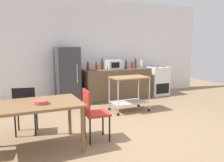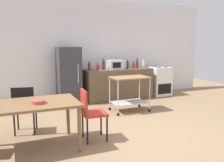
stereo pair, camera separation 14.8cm
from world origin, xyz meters
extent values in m
plane|color=#8C7051|center=(0.00, 0.00, 0.00)|extent=(12.00, 12.00, 0.00)
cube|color=white|center=(0.00, 3.20, 1.45)|extent=(8.40, 0.12, 2.90)
cube|color=brown|center=(0.90, 2.60, 0.45)|extent=(2.00, 0.64, 0.90)
cube|color=brown|center=(-1.80, 0.03, 0.73)|extent=(1.50, 0.90, 0.04)
cylinder|color=brown|center=(-1.11, -0.36, 0.35)|extent=(0.06, 0.06, 0.71)
cylinder|color=brown|center=(-1.11, 0.42, 0.35)|extent=(0.06, 0.06, 0.71)
cube|color=#B72D23|center=(-0.74, -0.01, 0.47)|extent=(0.42, 0.42, 0.04)
cube|color=#B72D23|center=(-0.92, 0.00, 0.69)|extent=(0.05, 0.38, 0.40)
cylinder|color=black|center=(-0.58, -0.19, 0.23)|extent=(0.03, 0.03, 0.45)
cylinder|color=black|center=(-0.56, 0.15, 0.23)|extent=(0.03, 0.03, 0.45)
cylinder|color=black|center=(-0.92, -0.17, 0.23)|extent=(0.03, 0.03, 0.45)
cylinder|color=black|center=(-0.90, 0.17, 0.23)|extent=(0.03, 0.03, 0.45)
cube|color=black|center=(-1.82, 0.82, 0.47)|extent=(0.47, 0.47, 0.04)
cube|color=black|center=(-1.85, 0.65, 0.69)|extent=(0.38, 0.11, 0.40)
cylinder|color=black|center=(-1.61, 0.95, 0.23)|extent=(0.03, 0.03, 0.45)
cylinder|color=black|center=(-1.95, 1.02, 0.23)|extent=(0.03, 0.03, 0.45)
cylinder|color=black|center=(-1.68, 0.62, 0.23)|extent=(0.03, 0.03, 0.45)
cylinder|color=black|center=(-2.02, 0.69, 0.23)|extent=(0.03, 0.03, 0.45)
cube|color=white|center=(2.35, 2.62, 0.45)|extent=(0.60, 0.60, 0.90)
cube|color=black|center=(2.35, 2.32, 0.25)|extent=(0.48, 0.01, 0.32)
cylinder|color=#47474C|center=(2.22, 2.50, 0.91)|extent=(0.16, 0.16, 0.02)
cylinder|color=#47474C|center=(2.48, 2.50, 0.91)|extent=(0.16, 0.16, 0.02)
cylinder|color=#47474C|center=(2.22, 2.74, 0.91)|extent=(0.16, 0.16, 0.02)
cylinder|color=#47474C|center=(2.48, 2.74, 0.91)|extent=(0.16, 0.16, 0.02)
cube|color=#333338|center=(-0.55, 2.70, 0.78)|extent=(0.60, 0.60, 1.55)
cylinder|color=silver|center=(-0.37, 2.39, 0.85)|extent=(0.02, 0.02, 0.50)
cube|color=olive|center=(0.62, 1.33, 0.83)|extent=(0.90, 0.56, 0.03)
cube|color=silver|center=(0.62, 1.33, 0.22)|extent=(0.83, 0.52, 0.02)
cylinder|color=silver|center=(0.20, 1.08, 0.45)|extent=(0.02, 0.02, 0.76)
sphere|color=black|center=(0.20, 1.08, 0.04)|extent=(0.07, 0.07, 0.07)
cylinder|color=silver|center=(1.04, 1.08, 0.45)|extent=(0.02, 0.02, 0.76)
sphere|color=black|center=(1.04, 1.08, 0.04)|extent=(0.07, 0.07, 0.07)
cylinder|color=silver|center=(0.20, 1.58, 0.45)|extent=(0.02, 0.02, 0.76)
sphere|color=black|center=(0.20, 1.58, 0.04)|extent=(0.07, 0.07, 0.07)
cylinder|color=silver|center=(1.04, 1.58, 0.45)|extent=(0.02, 0.02, 0.76)
sphere|color=black|center=(1.04, 1.58, 0.04)|extent=(0.07, 0.07, 0.07)
cylinder|color=maroon|center=(0.03, 2.68, 1.00)|extent=(0.07, 0.07, 0.19)
cylinder|color=maroon|center=(0.03, 2.68, 1.11)|extent=(0.03, 0.03, 0.04)
cylinder|color=black|center=(0.03, 2.68, 1.14)|extent=(0.03, 0.03, 0.01)
cylinder|color=maroon|center=(0.24, 2.55, 0.98)|extent=(0.08, 0.08, 0.16)
cylinder|color=maroon|center=(0.24, 2.55, 1.09)|extent=(0.03, 0.03, 0.06)
cylinder|color=black|center=(0.24, 2.55, 1.13)|extent=(0.04, 0.04, 0.01)
cylinder|color=#4C2D19|center=(0.43, 2.60, 1.03)|extent=(0.08, 0.08, 0.25)
cylinder|color=#4C2D19|center=(0.43, 2.60, 1.18)|extent=(0.03, 0.03, 0.06)
cylinder|color=black|center=(0.43, 2.60, 1.22)|extent=(0.04, 0.04, 0.01)
cube|color=silver|center=(0.82, 2.61, 1.03)|extent=(0.46, 0.34, 0.26)
cube|color=black|center=(0.78, 2.44, 1.03)|extent=(0.25, 0.01, 0.16)
cylinder|color=navy|center=(1.23, 2.65, 1.01)|extent=(0.06, 0.06, 0.21)
cylinder|color=navy|center=(1.23, 2.65, 1.13)|extent=(0.03, 0.03, 0.04)
cylinder|color=black|center=(1.23, 2.65, 1.16)|extent=(0.03, 0.03, 0.01)
cylinder|color=maroon|center=(1.36, 2.53, 0.98)|extent=(0.07, 0.07, 0.16)
cylinder|color=maroon|center=(1.36, 2.53, 1.09)|extent=(0.03, 0.03, 0.04)
cylinder|color=black|center=(1.36, 2.53, 1.11)|extent=(0.03, 0.03, 0.01)
cylinder|color=#4C2D19|center=(1.51, 2.59, 1.02)|extent=(0.07, 0.07, 0.25)
cylinder|color=#4C2D19|center=(1.51, 2.59, 1.17)|extent=(0.03, 0.03, 0.05)
cylinder|color=black|center=(1.51, 2.59, 1.21)|extent=(0.04, 0.04, 0.01)
cylinder|color=silver|center=(1.73, 2.58, 1.02)|extent=(0.08, 0.08, 0.23)
cylinder|color=silver|center=(1.73, 2.58, 1.15)|extent=(0.04, 0.04, 0.04)
cylinder|color=black|center=(1.73, 2.58, 1.18)|extent=(0.04, 0.04, 0.01)
cylinder|color=#B24C3F|center=(-1.66, -0.07, 0.78)|extent=(0.21, 0.21, 0.05)
camera|label=1|loc=(-2.16, -3.74, 1.67)|focal=38.69mm
camera|label=2|loc=(-2.03, -3.80, 1.67)|focal=38.69mm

